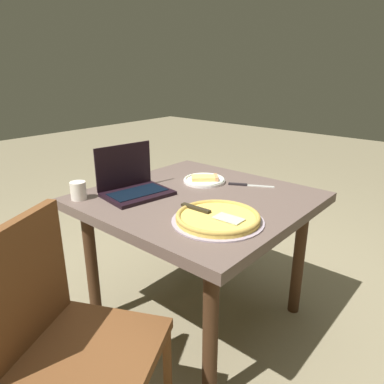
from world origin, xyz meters
name	(u,v)px	position (x,y,z in m)	size (l,w,h in m)	color
ground_plane	(197,314)	(0.00, 0.00, 0.00)	(12.00, 12.00, 0.00)	#827759
dining_table	(198,212)	(0.00, 0.00, 0.63)	(1.02, 0.99, 0.71)	brown
laptop	(133,184)	(0.27, 0.19, 0.76)	(0.29, 0.35, 0.24)	black
pizza_plate	(205,180)	(0.11, -0.19, 0.73)	(0.23, 0.23, 0.04)	silver
pizza_tray	(218,218)	(-0.26, 0.19, 0.73)	(0.38, 0.38, 0.04)	#A2919F
table_knife	(246,185)	(-0.10, -0.29, 0.72)	(0.22, 0.13, 0.01)	beige
drink_cup	(78,190)	(0.41, 0.41, 0.76)	(0.07, 0.07, 0.09)	silver
chair_near	(61,336)	(-0.14, 0.85, 0.50)	(0.60, 0.60, 0.88)	brown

